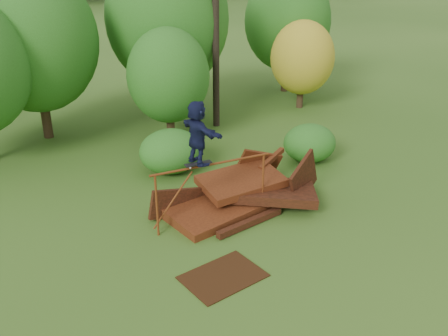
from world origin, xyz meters
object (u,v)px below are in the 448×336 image
scrap_pile (241,194)px  skater (198,133)px  flat_plate (223,276)px  utility_pole (216,0)px

scrap_pile → skater: bearing=-163.4°
flat_plate → utility_pole: utility_pole is taller
utility_pole → flat_plate: bearing=-116.1°
scrap_pile → utility_pole: (2.66, 6.86, 4.84)m
scrap_pile → skater: 2.91m
scrap_pile → skater: skater is taller
utility_pole → skater: bearing=-120.1°
flat_plate → skater: bearing=77.7°
scrap_pile → utility_pole: bearing=68.8°
flat_plate → scrap_pile: bearing=53.8°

